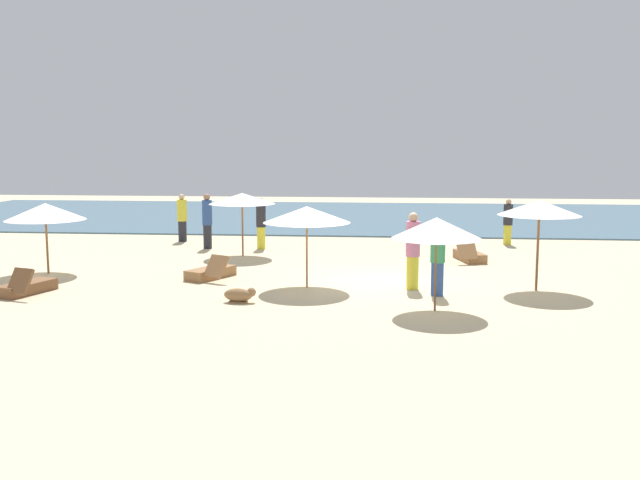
{
  "coord_description": "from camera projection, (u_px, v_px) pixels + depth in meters",
  "views": [
    {
      "loc": [
        0.12,
        -18.65,
        3.65
      ],
      "look_at": [
        -1.66,
        -0.01,
        1.1
      ],
      "focal_mm": 39.7,
      "sensor_mm": 36.0,
      "label": 1
    }
  ],
  "objects": [
    {
      "name": "lounger_0",
      "position": [
        211.0,
        272.0,
        19.31
      ],
      "size": [
        1.28,
        1.74,
        0.72
      ],
      "color": "olive",
      "rests_on": "ground_plane"
    },
    {
      "name": "umbrella_5",
      "position": [
        437.0,
        228.0,
        15.32
      ],
      "size": [
        1.97,
        1.97,
        2.07
      ],
      "color": "brown",
      "rests_on": "ground_plane"
    },
    {
      "name": "person_2",
      "position": [
        508.0,
        222.0,
        25.71
      ],
      "size": [
        0.47,
        0.47,
        1.67
      ],
      "color": "yellow",
      "rests_on": "ground_plane"
    },
    {
      "name": "umbrella_2",
      "position": [
        539.0,
        208.0,
        17.46
      ],
      "size": [
        2.03,
        2.03,
        2.28
      ],
      "color": "brown",
      "rests_on": "ground_plane"
    },
    {
      "name": "person_3",
      "position": [
        438.0,
        257.0,
        17.03
      ],
      "size": [
        0.39,
        0.39,
        1.89
      ],
      "color": "#2D4C8C",
      "rests_on": "ground_plane"
    },
    {
      "name": "person_0",
      "position": [
        413.0,
        250.0,
        17.77
      ],
      "size": [
        0.5,
        0.5,
        1.95
      ],
      "color": "yellow",
      "rests_on": "ground_plane"
    },
    {
      "name": "person_5",
      "position": [
        207.0,
        221.0,
        24.73
      ],
      "size": [
        0.47,
        0.47,
        1.93
      ],
      "color": "#26262D",
      "rests_on": "ground_plane"
    },
    {
      "name": "umbrella_0",
      "position": [
        242.0,
        199.0,
        22.96
      ],
      "size": [
        2.17,
        2.17,
        2.07
      ],
      "color": "brown",
      "rests_on": "ground_plane"
    },
    {
      "name": "person_4",
      "position": [
        182.0,
        218.0,
        26.56
      ],
      "size": [
        0.51,
        0.51,
        1.79
      ],
      "color": "#26262D",
      "rests_on": "ground_plane"
    },
    {
      "name": "umbrella_4",
      "position": [
        307.0,
        214.0,
        17.83
      ],
      "size": [
        2.22,
        2.22,
        2.09
      ],
      "color": "olive",
      "rests_on": "ground_plane"
    },
    {
      "name": "ground_plane",
      "position": [
        382.0,
        281.0,
        18.9
      ],
      "size": [
        60.0,
        60.0,
        0.0
      ],
      "primitive_type": "plane",
      "color": "beige"
    },
    {
      "name": "umbrella_1",
      "position": [
        45.0,
        212.0,
        19.82
      ],
      "size": [
        2.21,
        2.21,
        2.01
      ],
      "color": "brown",
      "rests_on": "ground_plane"
    },
    {
      "name": "lounger_3",
      "position": [
        26.0,
        287.0,
        17.29
      ],
      "size": [
        1.06,
        1.74,
        0.74
      ],
      "color": "brown",
      "rests_on": "ground_plane"
    },
    {
      "name": "lounger_1",
      "position": [
        469.0,
        256.0,
        22.2
      ],
      "size": [
        0.96,
        1.77,
        0.7
      ],
      "color": "olive",
      "rests_on": "ground_plane"
    },
    {
      "name": "person_1",
      "position": [
        261.0,
        223.0,
        24.69
      ],
      "size": [
        0.43,
        0.43,
        1.78
      ],
      "color": "yellow",
      "rests_on": "ground_plane"
    },
    {
      "name": "dog",
      "position": [
        240.0,
        295.0,
        16.35
      ],
      "size": [
        0.77,
        0.4,
        0.35
      ],
      "color": "olive",
      "rests_on": "ground_plane"
    },
    {
      "name": "ocean_water",
      "position": [
        385.0,
        216.0,
        35.66
      ],
      "size": [
        48.0,
        16.0,
        0.06
      ],
      "primitive_type": "cube",
      "color": "#476B7F",
      "rests_on": "ground_plane"
    }
  ]
}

